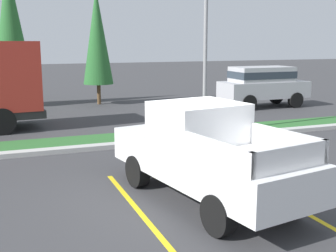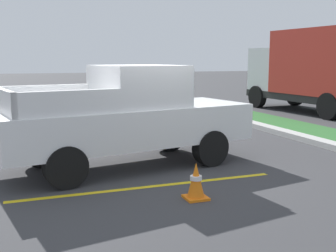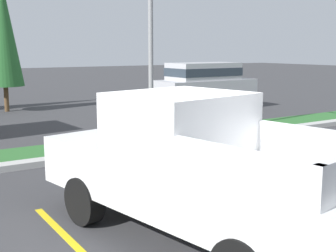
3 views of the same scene
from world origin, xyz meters
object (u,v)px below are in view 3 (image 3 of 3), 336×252
object	(u,v)px
pickup_truck_main	(192,168)
suv_distant	(205,82)
traffic_cone	(285,183)
cypress_tree_center	(2,27)

from	to	relation	value
pickup_truck_main	suv_distant	size ratio (longest dim) A/B	1.19
suv_distant	traffic_cone	xyz separation A→B (m)	(-6.33, -10.73, -0.95)
suv_distant	cypress_tree_center	size ratio (longest dim) A/B	0.74
suv_distant	cypress_tree_center	bearing A→B (deg)	152.21
pickup_truck_main	suv_distant	world-z (taller)	same
suv_distant	traffic_cone	distance (m)	12.50
pickup_truck_main	traffic_cone	size ratio (longest dim) A/B	9.13
traffic_cone	cypress_tree_center	bearing A→B (deg)	95.51
pickup_truck_main	cypress_tree_center	world-z (taller)	cypress_tree_center
cypress_tree_center	suv_distant	bearing A→B (deg)	-27.79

